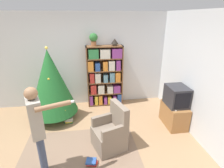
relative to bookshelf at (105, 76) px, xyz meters
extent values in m
plane|color=#9E7A56|center=(-0.62, -2.08, -0.88)|extent=(14.00, 14.00, 0.00)
cube|color=silver|center=(-0.62, 0.23, 0.42)|extent=(8.00, 0.10, 2.60)
cube|color=silver|center=(1.80, -2.08, 0.42)|extent=(0.10, 8.00, 2.60)
cube|color=#7F6651|center=(-0.70, -2.12, -0.87)|extent=(2.24, 1.78, 0.01)
cube|color=brown|center=(-0.49, 0.01, -0.01)|extent=(0.03, 0.30, 1.74)
cube|color=brown|center=(0.48, 0.01, -0.01)|extent=(0.03, 0.30, 1.74)
cube|color=brown|center=(0.00, 0.01, 0.84)|extent=(1.00, 0.30, 0.03)
cube|color=brown|center=(0.00, 0.15, -0.01)|extent=(1.00, 0.01, 1.74)
cube|color=brown|center=(0.00, 0.01, -0.85)|extent=(0.97, 0.30, 0.03)
cube|color=#843889|center=(-0.42, -0.03, -0.69)|extent=(0.09, 0.24, 0.28)
cube|color=gold|center=(-0.27, -0.02, -0.70)|extent=(0.09, 0.25, 0.26)
cube|color=orange|center=(-0.15, 0.00, -0.70)|extent=(0.10, 0.28, 0.27)
cube|color=#843889|center=(0.00, 0.00, -0.73)|extent=(0.09, 0.28, 0.20)
cube|color=gold|center=(0.12, -0.01, -0.73)|extent=(0.10, 0.27, 0.21)
cube|color=#843889|center=(0.27, -0.01, -0.72)|extent=(0.09, 0.27, 0.22)
cube|color=#284C93|center=(0.41, -0.01, -0.69)|extent=(0.11, 0.28, 0.28)
cube|color=brown|center=(0.00, 0.01, -0.51)|extent=(0.97, 0.30, 0.03)
cube|color=#B22D28|center=(-0.34, -0.01, -0.36)|extent=(0.16, 0.26, 0.27)
cube|color=beige|center=(-0.12, -0.03, -0.37)|extent=(0.18, 0.24, 0.25)
cube|color=beige|center=(0.13, -0.02, -0.39)|extent=(0.16, 0.25, 0.20)
cube|color=#843889|center=(0.33, 0.00, -0.39)|extent=(0.19, 0.28, 0.21)
cube|color=brown|center=(0.00, 0.01, -0.17)|extent=(0.97, 0.30, 0.03)
cube|color=#B22D28|center=(-0.37, -0.01, -0.01)|extent=(0.12, 0.28, 0.27)
cube|color=beige|center=(-0.21, -0.02, -0.02)|extent=(0.15, 0.25, 0.26)
cube|color=#5B899E|center=(0.01, -0.02, -0.04)|extent=(0.12, 0.25, 0.22)
cube|color=#5B899E|center=(0.19, -0.01, -0.02)|extent=(0.13, 0.27, 0.27)
cube|color=orange|center=(0.35, 0.00, -0.01)|extent=(0.14, 0.29, 0.27)
cube|color=brown|center=(0.00, 0.01, 0.18)|extent=(0.97, 0.30, 0.03)
cube|color=orange|center=(-0.39, -0.01, 0.33)|extent=(0.15, 0.28, 0.27)
cube|color=#284C93|center=(-0.20, 0.00, 0.30)|extent=(0.13, 0.29, 0.22)
cube|color=orange|center=(0.00, -0.03, 0.32)|extent=(0.12, 0.23, 0.25)
cube|color=beige|center=(0.18, -0.02, 0.32)|extent=(0.17, 0.26, 0.26)
cube|color=#843889|center=(0.36, -0.02, 0.33)|extent=(0.12, 0.24, 0.28)
cube|color=brown|center=(0.00, 0.01, 0.52)|extent=(0.97, 0.30, 0.03)
cube|color=#2D7A42|center=(-0.30, -0.02, 0.66)|extent=(0.26, 0.26, 0.25)
cube|color=beige|center=(0.00, -0.03, 0.65)|extent=(0.27, 0.23, 0.24)
cube|color=#843889|center=(0.32, 0.00, 0.66)|extent=(0.27, 0.29, 0.25)
cube|color=#996638|center=(1.51, -1.30, -0.61)|extent=(0.42, 0.71, 0.53)
cube|color=#28282D|center=(1.51, -1.30, -0.11)|extent=(0.43, 0.52, 0.47)
cube|color=black|center=(1.51, -1.57, -0.11)|extent=(0.36, 0.01, 0.36)
cube|color=white|center=(1.39, -1.52, -0.33)|extent=(0.04, 0.12, 0.02)
cylinder|color=#4C3323|center=(-1.36, -0.61, -0.83)|extent=(0.36, 0.36, 0.10)
cylinder|color=brown|center=(-1.36, -0.61, -0.72)|extent=(0.08, 0.08, 0.12)
cone|color=#1E6028|center=(-1.36, -0.61, 0.13)|extent=(1.17, 1.17, 1.57)
sphere|color=silver|center=(-1.80, -0.48, -0.39)|extent=(0.06, 0.06, 0.06)
sphere|color=gold|center=(-1.35, -0.83, 0.28)|extent=(0.05, 0.05, 0.05)
sphere|color=gold|center=(-1.69, -0.68, -0.05)|extent=(0.06, 0.06, 0.06)
sphere|color=#335BB2|center=(-1.76, -0.86, -0.43)|extent=(0.06, 0.06, 0.06)
sphere|color=#B74C93|center=(-1.67, -0.84, -0.19)|extent=(0.05, 0.05, 0.05)
sphere|color=gold|center=(-1.05, -0.98, -0.46)|extent=(0.05, 0.05, 0.05)
sphere|color=red|center=(-1.77, -0.71, -0.29)|extent=(0.05, 0.05, 0.05)
sphere|color=#E5CC4C|center=(-1.36, -0.61, 0.94)|extent=(0.07, 0.07, 0.07)
cube|color=#7A6B5B|center=(-0.13, -1.87, -0.67)|extent=(0.71, 0.71, 0.42)
cube|color=#7A6B5B|center=(0.09, -1.80, -0.21)|extent=(0.30, 0.57, 0.50)
cube|color=#7A6B5B|center=(-0.21, -1.65, -0.36)|extent=(0.50, 0.24, 0.20)
cube|color=#7A6B5B|center=(-0.05, -2.10, -0.36)|extent=(0.50, 0.24, 0.20)
cylinder|color=#38425B|center=(-1.30, -2.27, -0.48)|extent=(0.11, 0.11, 0.80)
cylinder|color=#38425B|center=(-1.23, -2.44, -0.48)|extent=(0.11, 0.11, 0.80)
cube|color=gray|center=(-1.26, -2.36, 0.22)|extent=(0.28, 0.36, 0.60)
cylinder|color=#8C6647|center=(-1.33, -2.17, 0.19)|extent=(0.07, 0.07, 0.48)
cylinder|color=#8C6647|center=(-0.97, -2.46, 0.44)|extent=(0.47, 0.24, 0.07)
cube|color=white|center=(-0.74, -2.37, 0.44)|extent=(0.12, 0.07, 0.03)
sphere|color=#8C6647|center=(-1.26, -2.36, 0.61)|extent=(0.18, 0.18, 0.18)
cylinder|color=#935B38|center=(-0.28, 0.01, 0.92)|extent=(0.14, 0.14, 0.12)
sphere|color=#2D7033|center=(-0.28, 0.01, 1.08)|extent=(0.22, 0.22, 0.22)
cylinder|color=#473828|center=(0.28, 0.01, 0.88)|extent=(0.12, 0.12, 0.04)
cone|color=black|center=(0.28, 0.01, 0.97)|extent=(0.20, 0.20, 0.14)
cube|color=#2D7A42|center=(-1.01, -0.86, -0.86)|extent=(0.21, 0.13, 0.03)
cube|color=gold|center=(-1.01, -0.87, -0.83)|extent=(0.20, 0.19, 0.03)
cube|color=beige|center=(-1.00, -0.87, -0.80)|extent=(0.20, 0.14, 0.03)
cube|color=beige|center=(-1.00, -0.86, -0.77)|extent=(0.18, 0.17, 0.04)
cube|color=#B22D28|center=(-0.48, -2.27, -0.86)|extent=(0.21, 0.17, 0.04)
cube|color=#B22D28|center=(-0.49, -2.27, -0.83)|extent=(0.21, 0.15, 0.03)
cube|color=#284C93|center=(-0.50, -2.27, -0.80)|extent=(0.20, 0.18, 0.03)
camera|label=1|loc=(-0.47, -4.68, 1.60)|focal=28.00mm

